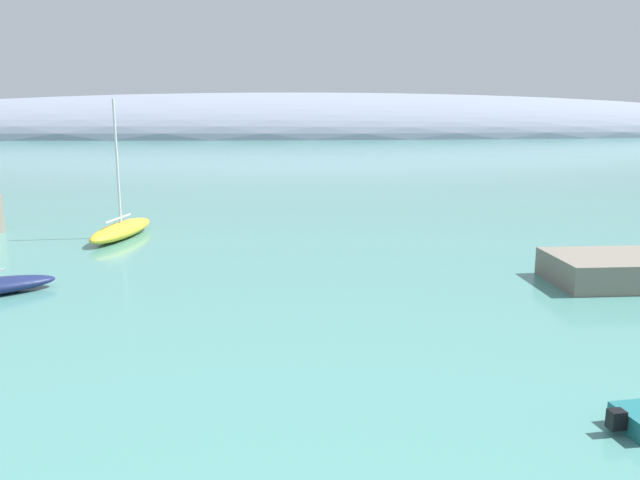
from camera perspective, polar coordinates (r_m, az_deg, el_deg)
The scene contains 2 objects.
distant_ridge at distance 219.45m, azimuth -1.45°, elevation 9.32°, with size 362.83×77.43×27.62m, color gray.
sailboat_yellow_mid_mooring at distance 47.09m, azimuth -17.19°, elevation 0.92°, with size 3.93×8.44×9.53m.
Camera 1 is at (-1.50, -3.99, 8.95)m, focal length 36.13 mm.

